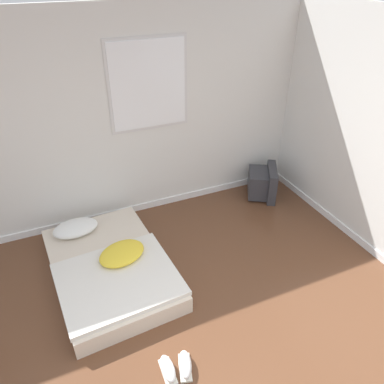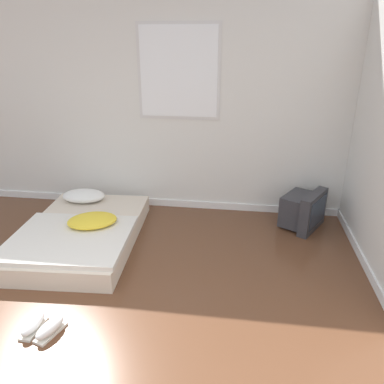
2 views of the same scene
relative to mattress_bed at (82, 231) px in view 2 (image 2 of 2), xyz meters
The scene contains 4 objects.
wall_back 1.69m from the mattress_bed, 65.20° to the left, with size 7.21×0.08×2.60m.
mattress_bed is the anchor object (origin of this frame).
crt_tv 2.52m from the mattress_bed, 16.48° to the left, with size 0.58×0.62×0.45m.
sneaker_pair 1.36m from the mattress_bed, 79.39° to the right, with size 0.30×0.29×0.10m.
Camera 2 is at (1.18, -1.48, 2.05)m, focal length 35.00 mm.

